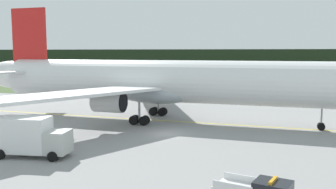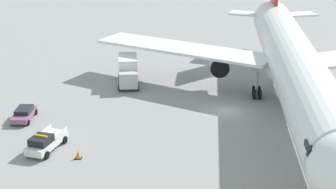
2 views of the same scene
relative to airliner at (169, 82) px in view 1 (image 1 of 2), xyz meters
name	(u,v)px [view 1 (image 1 of 2)]	position (x,y,z in m)	size (l,w,h in m)	color
ground	(167,134)	(2.17, -7.61, -5.33)	(320.00, 320.00, 0.00)	gray
grass_verge	(231,90)	(2.17, 43.29, -5.31)	(320.00, 44.32, 0.04)	#43582F
distant_tree_line	(242,66)	(2.17, 65.15, -0.28)	(288.00, 6.90, 10.09)	black
taxiway_centerline_main	(173,121)	(0.59, 0.00, -5.32)	(78.71, 0.30, 0.01)	yellow
airliner	(169,82)	(0.00, 0.00, 0.00)	(59.63, 50.12, 15.93)	silver
catering_truck	(31,136)	(-6.58, -20.28, -3.45)	(6.80, 3.57, 3.76)	#BABAB7
apron_cone	(286,184)	(15.34, -21.75, -4.93)	(0.65, 0.65, 0.81)	black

